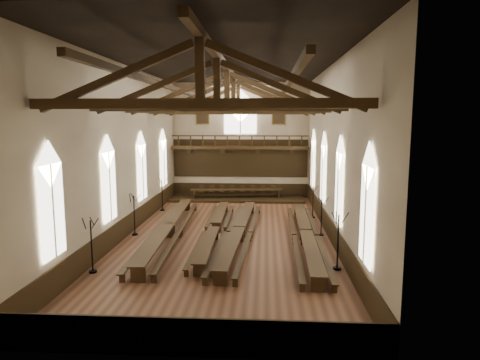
# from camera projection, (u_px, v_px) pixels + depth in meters

# --- Properties ---
(ground) EXTENTS (26.00, 26.00, 0.00)m
(ground) POSITION_uv_depth(u_px,v_px,m) (228.00, 236.00, 25.31)
(ground) COLOR brown
(ground) RESTS_ON ground
(room_walls) EXTENTS (26.00, 26.00, 26.00)m
(room_walls) POSITION_uv_depth(u_px,v_px,m) (227.00, 126.00, 24.39)
(room_walls) COLOR beige
(room_walls) RESTS_ON ground
(wainscot_band) EXTENTS (12.00, 26.00, 1.20)m
(wainscot_band) POSITION_uv_depth(u_px,v_px,m) (228.00, 226.00, 25.22)
(wainscot_band) COLOR black
(wainscot_band) RESTS_ON ground
(side_windows) EXTENTS (11.85, 19.80, 4.50)m
(side_windows) POSITION_uv_depth(u_px,v_px,m) (227.00, 174.00, 24.78)
(side_windows) COLOR silver
(side_windows) RESTS_ON room_walls
(end_window) EXTENTS (2.80, 0.12, 3.80)m
(end_window) POSITION_uv_depth(u_px,v_px,m) (240.00, 115.00, 37.02)
(end_window) COLOR silver
(end_window) RESTS_ON room_walls
(minstrels_gallery) EXTENTS (11.80, 1.24, 3.70)m
(minstrels_gallery) POSITION_uv_depth(u_px,v_px,m) (240.00, 153.00, 37.26)
(minstrels_gallery) COLOR #3E2713
(minstrels_gallery) RESTS_ON room_walls
(portraits) EXTENTS (7.75, 0.09, 1.45)m
(portraits) POSITION_uv_depth(u_px,v_px,m) (240.00, 116.00, 37.04)
(portraits) COLOR brown
(portraits) RESTS_ON room_walls
(roof_trusses) EXTENTS (11.70, 25.70, 2.80)m
(roof_trusses) POSITION_uv_depth(u_px,v_px,m) (227.00, 95.00, 24.14)
(roof_trusses) COLOR #3E2713
(roof_trusses) RESTS_ON room_walls
(refectory_row_a) EXTENTS (1.98, 15.09, 0.82)m
(refectory_row_a) POSITION_uv_depth(u_px,v_px,m) (168.00, 227.00, 25.14)
(refectory_row_a) COLOR #3E2713
(refectory_row_a) RESTS_ON ground
(refectory_row_b) EXTENTS (1.51, 13.91, 0.70)m
(refectory_row_b) POSITION_uv_depth(u_px,v_px,m) (215.00, 228.00, 25.28)
(refectory_row_b) COLOR #3E2713
(refectory_row_b) RESTS_ON ground
(refectory_row_c) EXTENTS (1.92, 14.65, 0.77)m
(refectory_row_c) POSITION_uv_depth(u_px,v_px,m) (239.00, 230.00, 24.54)
(refectory_row_c) COLOR #3E2713
(refectory_row_c) RESTS_ON ground
(refectory_row_d) EXTENTS (1.69, 14.58, 0.77)m
(refectory_row_d) POSITION_uv_depth(u_px,v_px,m) (306.00, 233.00, 23.91)
(refectory_row_d) COLOR #3E2713
(refectory_row_d) RESTS_ON ground
(dais) EXTENTS (11.40, 3.00, 0.20)m
(dais) POSITION_uv_depth(u_px,v_px,m) (237.00, 199.00, 36.57)
(dais) COLOR black
(dais) RESTS_ON ground
(high_table) EXTENTS (7.87, 1.63, 0.73)m
(high_table) POSITION_uv_depth(u_px,v_px,m) (237.00, 190.00, 36.47)
(high_table) COLOR #3E2713
(high_table) RESTS_ON dais
(high_chairs) EXTENTS (6.73, 0.44, 0.94)m
(high_chairs) POSITION_uv_depth(u_px,v_px,m) (237.00, 190.00, 37.24)
(high_chairs) COLOR #3E2713
(high_chairs) RESTS_ON dais
(candelabrum_left_near) EXTENTS (0.77, 0.74, 2.56)m
(candelabrum_left_near) POSITION_uv_depth(u_px,v_px,m) (92.00, 256.00, 19.21)
(candelabrum_left_near) COLOR black
(candelabrum_left_near) RESTS_ON ground
(candelabrum_left_mid) EXTENTS (0.67, 0.78, 2.53)m
(candelabrum_left_mid) POSITION_uv_depth(u_px,v_px,m) (135.00, 223.00, 25.42)
(candelabrum_left_mid) COLOR black
(candelabrum_left_mid) RESTS_ON ground
(candelabrum_left_far) EXTENTS (0.73, 0.75, 2.51)m
(candelabrum_left_far) POSITION_uv_depth(u_px,v_px,m) (162.00, 201.00, 32.24)
(candelabrum_left_far) COLOR black
(candelabrum_left_far) RESTS_ON ground
(candelabrum_right_near) EXTENTS (0.81, 0.81, 2.73)m
(candelabrum_right_near) POSITION_uv_depth(u_px,v_px,m) (338.00, 252.00, 19.62)
(candelabrum_right_near) COLOR black
(candelabrum_right_near) RESTS_ON ground
(candelabrum_right_mid) EXTENTS (0.64, 0.71, 2.33)m
(candelabrum_right_mid) POSITION_uv_depth(u_px,v_px,m) (321.00, 224.00, 25.39)
(candelabrum_right_mid) COLOR black
(candelabrum_right_mid) RESTS_ON ground
(candelabrum_right_far) EXTENTS (0.70, 0.65, 2.32)m
(candelabrum_right_far) POSITION_uv_depth(u_px,v_px,m) (313.00, 208.00, 29.91)
(candelabrum_right_far) COLOR black
(candelabrum_right_far) RESTS_ON ground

